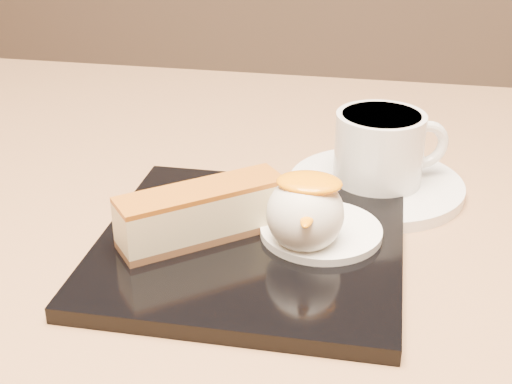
% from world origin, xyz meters
% --- Properties ---
extents(table, '(0.80, 0.80, 0.72)m').
position_xyz_m(table, '(0.00, 0.00, 0.56)').
color(table, black).
rests_on(table, ground).
extents(dessert_plate, '(0.22, 0.22, 0.01)m').
position_xyz_m(dessert_plate, '(0.05, -0.04, 0.73)').
color(dessert_plate, black).
rests_on(dessert_plate, table).
extents(cheesecake, '(0.12, 0.10, 0.04)m').
position_xyz_m(cheesecake, '(0.02, -0.04, 0.75)').
color(cheesecake, brown).
rests_on(cheesecake, dessert_plate).
extents(cream_smear, '(0.09, 0.09, 0.01)m').
position_xyz_m(cream_smear, '(0.10, -0.02, 0.73)').
color(cream_smear, white).
rests_on(cream_smear, dessert_plate).
extents(ice_cream_scoop, '(0.06, 0.06, 0.06)m').
position_xyz_m(ice_cream_scoop, '(0.09, -0.04, 0.76)').
color(ice_cream_scoop, white).
rests_on(ice_cream_scoop, cream_smear).
extents(mango_sauce, '(0.05, 0.04, 0.01)m').
position_xyz_m(mango_sauce, '(0.09, -0.04, 0.78)').
color(mango_sauce, orange).
rests_on(mango_sauce, ice_cream_scoop).
extents(mint_sprig, '(0.03, 0.02, 0.00)m').
position_xyz_m(mint_sprig, '(0.07, -0.00, 0.74)').
color(mint_sprig, '#2D8B39').
rests_on(mint_sprig, cream_smear).
extents(saucer, '(0.15, 0.15, 0.01)m').
position_xyz_m(saucer, '(0.14, 0.08, 0.72)').
color(saucer, white).
rests_on(saucer, table).
extents(coffee_cup, '(0.10, 0.07, 0.06)m').
position_xyz_m(coffee_cup, '(0.14, 0.08, 0.76)').
color(coffee_cup, white).
rests_on(coffee_cup, saucer).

